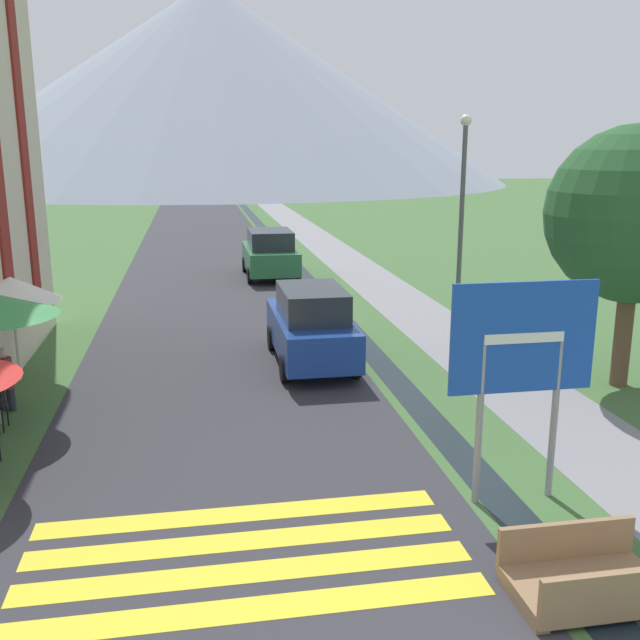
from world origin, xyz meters
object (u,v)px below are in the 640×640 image
(cafe_umbrella_rear_white, at_px, (11,289))
(person_seated_near, at_px, (4,376))
(footbridge, at_px, (588,580))
(parked_car_near, at_px, (311,326))
(streetlamp, at_px, (462,212))
(parked_car_far, at_px, (270,253))
(tree_by_path, at_px, (636,215))
(road_sign, at_px, (522,357))

(cafe_umbrella_rear_white, bearing_deg, person_seated_near, -84.55)
(footbridge, xyz_separation_m, parked_car_near, (-1.60, 9.27, 0.68))
(cafe_umbrella_rear_white, relative_size, streetlamp, 0.40)
(parked_car_far, xyz_separation_m, cafe_umbrella_rear_white, (-6.67, -11.49, 1.10))
(cafe_umbrella_rear_white, distance_m, tree_by_path, 12.90)
(person_seated_near, height_order, streetlamp, streetlamp)
(parked_car_near, xyz_separation_m, cafe_umbrella_rear_white, (-6.40, -0.13, 1.10))
(parked_car_near, bearing_deg, cafe_umbrella_rear_white, -178.81)
(parked_car_far, bearing_deg, footbridge, -86.32)
(parked_car_near, relative_size, streetlamp, 0.72)
(road_sign, height_order, footbridge, road_sign)
(streetlamp, xyz_separation_m, tree_by_path, (2.14, -3.94, 0.26))
(cafe_umbrella_rear_white, height_order, person_seated_near, cafe_umbrella_rear_white)
(road_sign, height_order, cafe_umbrella_rear_white, road_sign)
(tree_by_path, bearing_deg, footbridge, -124.51)
(parked_car_near, height_order, person_seated_near, parked_car_near)
(road_sign, bearing_deg, tree_by_path, 44.59)
(road_sign, distance_m, parked_car_near, 7.28)
(footbridge, xyz_separation_m, parked_car_far, (-1.33, 20.63, 0.68))
(parked_car_far, xyz_separation_m, tree_by_path, (5.89, -13.99, 2.67))
(parked_car_near, relative_size, tree_by_path, 0.76)
(person_seated_near, bearing_deg, parked_car_near, 17.79)
(road_sign, bearing_deg, cafe_umbrella_rear_white, 140.16)
(road_sign, height_order, tree_by_path, tree_by_path)
(parked_car_far, bearing_deg, parked_car_near, -91.38)
(footbridge, distance_m, streetlamp, 11.28)
(parked_car_far, height_order, tree_by_path, tree_by_path)
(cafe_umbrella_rear_white, height_order, streetlamp, streetlamp)
(road_sign, xyz_separation_m, person_seated_near, (-8.00, 4.96, -1.44))
(person_seated_near, xyz_separation_m, streetlamp, (10.24, 3.30, 2.63))
(road_sign, distance_m, footbridge, 3.01)
(footbridge, distance_m, tree_by_path, 8.72)
(footbridge, relative_size, cafe_umbrella_rear_white, 0.75)
(parked_car_near, bearing_deg, parked_car_far, 88.62)
(parked_car_near, bearing_deg, person_seated_near, -162.21)
(cafe_umbrella_rear_white, bearing_deg, parked_car_far, 59.86)
(road_sign, bearing_deg, parked_car_far, 94.71)
(footbridge, relative_size, parked_car_far, 0.41)
(parked_car_near, relative_size, person_seated_near, 3.24)
(road_sign, relative_size, parked_car_far, 0.76)
(footbridge, height_order, parked_car_far, parked_car_far)
(road_sign, distance_m, cafe_umbrella_rear_white, 10.65)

